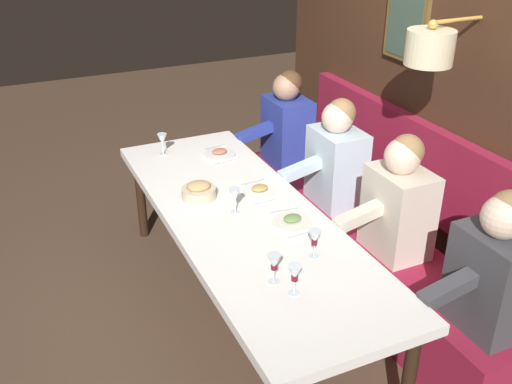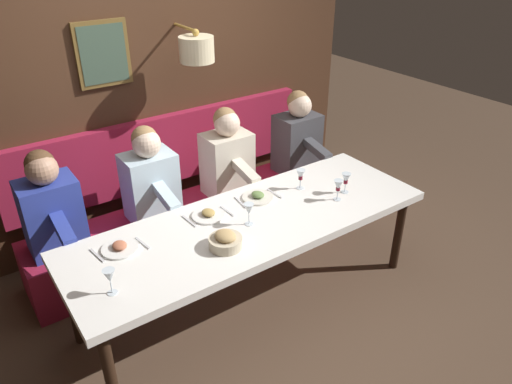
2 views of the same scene
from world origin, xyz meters
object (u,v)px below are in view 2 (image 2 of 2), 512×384
Objects in this scene: dining_table at (252,227)px; wine_glass_2 at (249,210)px; diner_nearest at (298,135)px; wine_glass_4 at (301,175)px; wine_glass_1 at (338,186)px; bread_bowl at (225,241)px; wine_glass_3 at (110,277)px; diner_near at (227,155)px; wine_glass_0 at (346,179)px; diner_middle at (150,177)px; diner_far at (50,206)px.

wine_glass_2 is at bearing 126.95° from dining_table.
diner_nearest is 0.91m from wine_glass_4.
bread_bowl is (-0.03, 1.02, -0.07)m from wine_glass_1.
diner_near is at bearing -53.62° from wine_glass_3.
wine_glass_2 is at bearing 86.49° from wine_glass_0.
diner_nearest reaches higher than wine_glass_0.
bread_bowl is at bearing 110.26° from wine_glass_4.
diner_nearest is 3.60× the size of bread_bowl.
diner_nearest and diner_middle have the same top height.
wine_glass_2 is (0.05, 0.87, 0.00)m from wine_glass_0.
diner_middle reaches higher than wine_glass_0.
dining_table is 3.36× the size of diner_near.
diner_middle is 3.60× the size of bread_bowl.
wine_glass_3 is (-0.14, 1.04, 0.00)m from wine_glass_2.
diner_middle is 0.97m from wine_glass_2.
diner_middle is at bearing -34.04° from wine_glass_3.
wine_glass_3 is (-1.06, 0.72, 0.04)m from diner_middle.
diner_far reaches higher than wine_glass_1.
diner_nearest is at bearing -52.33° from wine_glass_2.
wine_glass_3 is at bearing 115.46° from diner_nearest.
diner_middle is 4.82× the size of wine_glass_4.
wine_glass_1 is at bearing -161.41° from diner_near.
diner_middle is (0.00, 0.72, 0.00)m from diner_near.
wine_glass_0 is at bearing -135.69° from wine_glass_4.
diner_near is 1.08m from wine_glass_0.
dining_table is 1.12m from wine_glass_3.
diner_nearest reaches higher than dining_table.
wine_glass_2 is 1.00× the size of wine_glass_4.
dining_table is 16.21× the size of wine_glass_3.
dining_table is at bearing -80.63° from wine_glass_3.
diner_nearest is at bearing -64.54° from wine_glass_3.
wine_glass_3 is 0.77m from bread_bowl.
diner_middle is at bearing 2.62° from bread_bowl.
diner_far is 1.33m from bread_bowl.
dining_table is at bearing -53.05° from wine_glass_2.
diner_middle is at bearing 52.82° from wine_glass_4.
wine_glass_0 reaches higher than dining_table.
dining_table is 1.45m from diner_far.
diner_near is 1.25m from bread_bowl.
wine_glass_4 is (-0.72, -0.23, 0.04)m from diner_near.
wine_glass_4 is (0.25, 0.24, -0.00)m from wine_glass_0.
dining_table is 0.38m from bread_bowl.
wine_glass_0 is 1.00× the size of wine_glass_4.
wine_glass_1 is 1.78m from wine_glass_3.
diner_middle reaches higher than dining_table.
wine_glass_2 is at bearing -130.05° from diner_far.
diner_far reaches higher than wine_glass_0.
diner_near is 0.72m from diner_middle.
wine_glass_3 is at bearing 126.38° from diner_near.
wine_glass_3 is at bearing 101.58° from wine_glass_4.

